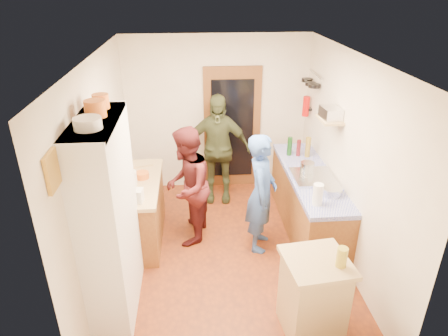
{
  "coord_description": "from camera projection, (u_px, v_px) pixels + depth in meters",
  "views": [
    {
      "loc": [
        -0.4,
        -4.36,
        3.38
      ],
      "look_at": [
        -0.04,
        0.15,
        1.2
      ],
      "focal_mm": 32.0,
      "sensor_mm": 36.0,
      "label": 1
    }
  ],
  "objects": [
    {
      "name": "floor",
      "position": [
        227.0,
        253.0,
        5.41
      ],
      "size": [
        3.0,
        4.0,
        0.02
      ],
      "primitive_type": "cube",
      "color": "maroon",
      "rests_on": "ground"
    },
    {
      "name": "ceiling",
      "position": [
        228.0,
        56.0,
        4.27
      ],
      "size": [
        3.0,
        4.0,
        0.02
      ],
      "primitive_type": "cube",
      "color": "silver",
      "rests_on": "ground"
    },
    {
      "name": "wall_back",
      "position": [
        217.0,
        114.0,
        6.65
      ],
      "size": [
        3.0,
        0.02,
        2.6
      ],
      "primitive_type": "cube",
      "color": "silver",
      "rests_on": "ground"
    },
    {
      "name": "wall_front",
      "position": [
        251.0,
        279.0,
        3.04
      ],
      "size": [
        3.0,
        0.02,
        2.6
      ],
      "primitive_type": "cube",
      "color": "silver",
      "rests_on": "ground"
    },
    {
      "name": "wall_left",
      "position": [
        101.0,
        170.0,
        4.73
      ],
      "size": [
        0.02,
        4.0,
        2.6
      ],
      "primitive_type": "cube",
      "color": "silver",
      "rests_on": "ground"
    },
    {
      "name": "wall_right",
      "position": [
        349.0,
        162.0,
        4.95
      ],
      "size": [
        0.02,
        4.0,
        2.6
      ],
      "primitive_type": "cube",
      "color": "silver",
      "rests_on": "ground"
    },
    {
      "name": "door_frame",
      "position": [
        232.0,
        129.0,
        6.74
      ],
      "size": [
        0.95,
        0.06,
        2.1
      ],
      "primitive_type": "cube",
      "color": "brown",
      "rests_on": "ground"
    },
    {
      "name": "door_glass",
      "position": [
        232.0,
        130.0,
        6.71
      ],
      "size": [
        0.7,
        0.02,
        1.7
      ],
      "primitive_type": "cube",
      "color": "black",
      "rests_on": "door_frame"
    },
    {
      "name": "hutch_body",
      "position": [
        110.0,
        221.0,
        4.12
      ],
      "size": [
        0.4,
        1.2,
        2.2
      ],
      "primitive_type": "cube",
      "color": "white",
      "rests_on": "ground"
    },
    {
      "name": "hutch_top_shelf",
      "position": [
        95.0,
        122.0,
        3.65
      ],
      "size": [
        0.4,
        1.14,
        0.04
      ],
      "primitive_type": "cube",
      "color": "white",
      "rests_on": "hutch_body"
    },
    {
      "name": "plate_stack",
      "position": [
        88.0,
        123.0,
        3.4
      ],
      "size": [
        0.24,
        0.24,
        0.1
      ],
      "primitive_type": "cylinder",
      "color": "white",
      "rests_on": "hutch_top_shelf"
    },
    {
      "name": "orange_pot_a",
      "position": [
        95.0,
        109.0,
        3.68
      ],
      "size": [
        0.2,
        0.2,
        0.16
      ],
      "primitive_type": "cylinder",
      "color": "orange",
      "rests_on": "hutch_top_shelf"
    },
    {
      "name": "orange_pot_b",
      "position": [
        101.0,
        101.0,
        3.91
      ],
      "size": [
        0.16,
        0.16,
        0.14
      ],
      "primitive_type": "cylinder",
      "color": "orange",
      "rests_on": "hutch_top_shelf"
    },
    {
      "name": "left_counter_base",
      "position": [
        139.0,
        212.0,
        5.54
      ],
      "size": [
        0.6,
        1.4,
        0.85
      ],
      "primitive_type": "cube",
      "color": "brown",
      "rests_on": "ground"
    },
    {
      "name": "left_counter_top",
      "position": [
        136.0,
        183.0,
        5.35
      ],
      "size": [
        0.64,
        1.44,
        0.05
      ],
      "primitive_type": "cube",
      "color": "tan",
      "rests_on": "left_counter_base"
    },
    {
      "name": "toaster",
      "position": [
        134.0,
        196.0,
        4.83
      ],
      "size": [
        0.23,
        0.17,
        0.16
      ],
      "primitive_type": "cube",
      "rotation": [
        0.0,
        0.0,
        -0.12
      ],
      "color": "white",
      "rests_on": "left_counter_top"
    },
    {
      "name": "kettle",
      "position": [
        130.0,
        178.0,
        5.21
      ],
      "size": [
        0.2,
        0.2,
        0.2
      ],
      "primitive_type": "cylinder",
      "rotation": [
        0.0,
        0.0,
        -0.14
      ],
      "color": "white",
      "rests_on": "left_counter_top"
    },
    {
      "name": "orange_bowl",
      "position": [
        142.0,
        175.0,
        5.42
      ],
      "size": [
        0.23,
        0.23,
        0.08
      ],
      "primitive_type": "cylinder",
      "rotation": [
        0.0,
        0.0,
        -0.29
      ],
      "color": "orange",
      "rests_on": "left_counter_top"
    },
    {
      "name": "chopping_board",
      "position": [
        141.0,
        164.0,
        5.82
      ],
      "size": [
        0.35,
        0.29,
        0.02
      ],
      "primitive_type": "cube",
      "rotation": [
        0.0,
        0.0,
        0.26
      ],
      "color": "tan",
      "rests_on": "left_counter_top"
    },
    {
      "name": "right_counter_base",
      "position": [
        307.0,
        203.0,
        5.76
      ],
      "size": [
        0.6,
        2.2,
        0.84
      ],
      "primitive_type": "cube",
      "color": "brown",
      "rests_on": "ground"
    },
    {
      "name": "right_counter_top",
      "position": [
        310.0,
        175.0,
        5.57
      ],
      "size": [
        0.62,
        2.22,
        0.06
      ],
      "primitive_type": "cube",
      "color": "#1F27B0",
      "rests_on": "right_counter_base"
    },
    {
      "name": "hob",
      "position": [
        313.0,
        177.0,
        5.41
      ],
      "size": [
        0.55,
        0.58,
        0.04
      ],
      "primitive_type": "cube",
      "color": "silver",
      "rests_on": "right_counter_top"
    },
    {
      "name": "pot_on_hob",
      "position": [
        307.0,
        167.0,
        5.52
      ],
      "size": [
        0.19,
        0.19,
        0.13
      ],
      "primitive_type": "cylinder",
      "color": "silver",
      "rests_on": "hob"
    },
    {
      "name": "bottle_a",
      "position": [
        290.0,
        146.0,
        6.07
      ],
      "size": [
        0.09,
        0.09,
        0.29
      ],
      "primitive_type": "cylinder",
      "rotation": [
        0.0,
        0.0,
        -0.25
      ],
      "color": "#143F14",
      "rests_on": "right_counter_top"
    },
    {
      "name": "bottle_b",
      "position": [
        299.0,
        148.0,
        6.06
      ],
      "size": [
        0.07,
        0.07,
        0.25
      ],
      "primitive_type": "cylinder",
      "rotation": [
        0.0,
        0.0,
        0.12
      ],
      "color": "#591419",
      "rests_on": "right_counter_top"
    },
    {
      "name": "bottle_c",
      "position": [
        308.0,
        147.0,
        6.01
      ],
      "size": [
        0.09,
        0.09,
        0.31
      ],
      "primitive_type": "cylinder",
      "rotation": [
        0.0,
        0.0,
        -0.16
      ],
      "color": "olive",
      "rests_on": "right_counter_top"
    },
    {
      "name": "paper_towel",
      "position": [
        318.0,
        194.0,
        4.75
      ],
      "size": [
        0.15,
        0.15,
        0.27
      ],
      "primitive_type": "cylinder",
      "rotation": [
        0.0,
        0.0,
        0.24
      ],
      "color": "white",
      "rests_on": "right_counter_top"
    },
    {
      "name": "mixing_bowl",
      "position": [
        332.0,
        191.0,
        5.0
      ],
      "size": [
        0.29,
        0.29,
        0.1
      ],
      "primitive_type": "cylinder",
      "rotation": [
        0.0,
        0.0,
        -0.09
      ],
      "color": "silver",
      "rests_on": "right_counter_top"
    },
    {
      "name": "island_base",
      "position": [
        313.0,
        298.0,
        4.06
      ],
      "size": [
        0.61,
        0.61,
        0.86
      ],
      "primitive_type": "cube",
      "rotation": [
        0.0,
        0.0,
        0.11
      ],
      "color": "tan",
      "rests_on": "ground"
    },
    {
      "name": "island_top",
      "position": [
        317.0,
        262.0,
        3.86
      ],
      "size": [
        0.69,
        0.69,
        0.05
      ],
      "primitive_type": "cube",
      "rotation": [
        0.0,
        0.0,
        0.11
      ],
      "color": "tan",
      "rests_on": "island_base"
    },
    {
      "name": "cutting_board",
      "position": [
        310.0,
        259.0,
        3.89
      ],
      "size": [
        0.38,
        0.32,
        0.02
      ],
      "primitive_type": "cube",
      "rotation": [
        0.0,
        0.0,
        0.11
      ],
      "color": "white",
      "rests_on": "island_top"
    },
    {
      "name": "oil_jar",
      "position": [
        342.0,
        257.0,
        3.73
      ],
      "size": [
        0.11,
        0.11,
        0.2
      ],
      "primitive_type": "cylinder",
      "rotation": [
        0.0,
        0.0,
        0.11
      ],
      "color": "#AD9E2D",
      "rests_on": "island_top"
    },
    {
      "name": "pan_rail",
      "position": [
        316.0,
        74.0,
        5.99
      ],
      "size": [
        0.02,
        0.65,
        0.02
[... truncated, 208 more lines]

